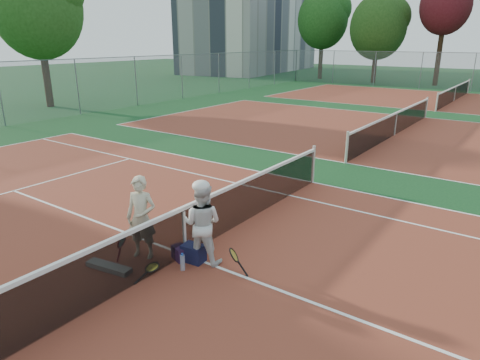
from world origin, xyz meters
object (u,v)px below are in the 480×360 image
(apartment_block, at_px, (253,11))
(sports_bag_navy, at_px, (193,253))
(player_a, at_px, (141,218))
(racket_black_held, at_px, (234,263))
(water_bottle, at_px, (183,263))
(racket_red, at_px, (122,249))
(racket_spare, at_px, (152,269))
(player_b, at_px, (202,224))
(sports_bag_purple, at_px, (180,253))
(net_main, at_px, (184,231))

(apartment_block, xyz_separation_m, sports_bag_navy, (28.29, -44.08, -7.33))
(player_a, height_order, racket_black_held, player_a)
(apartment_block, xyz_separation_m, racket_black_held, (29.22, -44.07, -7.24))
(apartment_block, relative_size, water_bottle, 73.33)
(racket_red, relative_size, sports_bag_navy, 1.39)
(racket_spare, bearing_deg, player_a, 54.37)
(apartment_block, height_order, racket_red, apartment_block)
(player_b, bearing_deg, racket_red, 19.75)
(player_a, height_order, racket_red, player_a)
(apartment_block, bearing_deg, sports_bag_navy, -57.31)
(player_b, bearing_deg, racket_spare, 42.51)
(player_a, bearing_deg, water_bottle, -19.81)
(racket_black_held, xyz_separation_m, water_bottle, (-0.87, -0.38, -0.11))
(racket_red, height_order, racket_black_held, racket_red)
(racket_red, bearing_deg, player_b, 23.37)
(apartment_block, bearing_deg, water_bottle, -57.47)
(racket_red, distance_m, sports_bag_purple, 1.07)
(racket_spare, distance_m, water_bottle, 0.55)
(player_a, distance_m, water_bottle, 1.17)
(water_bottle, bearing_deg, racket_black_held, 23.56)
(racket_red, relative_size, sports_bag_purple, 1.76)
(racket_black_held, height_order, sports_bag_purple, racket_black_held)
(player_b, distance_m, racket_red, 1.56)
(net_main, bearing_deg, racket_spare, -92.23)
(racket_red, bearing_deg, apartment_block, 105.98)
(player_a, relative_size, racket_spare, 2.72)
(racket_red, xyz_separation_m, water_bottle, (1.08, 0.46, -0.14))
(net_main, height_order, player_b, player_b)
(player_a, bearing_deg, racket_red, -125.41)
(player_b, distance_m, racket_spare, 1.20)
(sports_bag_purple, bearing_deg, net_main, 100.93)
(net_main, relative_size, apartment_block, 0.50)
(net_main, height_order, racket_black_held, net_main)
(sports_bag_purple, bearing_deg, racket_black_held, 5.17)
(net_main, xyz_separation_m, apartment_block, (-28.00, 44.00, 6.99))
(racket_black_held, bearing_deg, water_bottle, -5.87)
(racket_red, relative_size, racket_black_held, 1.10)
(racket_red, xyz_separation_m, racket_black_held, (1.95, 0.84, -0.03))
(racket_spare, bearing_deg, racket_red, 90.97)
(net_main, distance_m, water_bottle, 0.67)
(racket_red, relative_size, water_bottle, 1.94)
(player_a, xyz_separation_m, racket_black_held, (1.85, 0.42, -0.54))
(apartment_block, bearing_deg, racket_black_held, -56.45)
(net_main, distance_m, sports_bag_navy, 0.45)
(sports_bag_navy, bearing_deg, racket_spare, -112.78)
(sports_bag_navy, xyz_separation_m, water_bottle, (0.06, -0.37, -0.02))
(racket_black_held, distance_m, racket_spare, 1.48)
(player_b, xyz_separation_m, racket_spare, (-0.47, -0.86, -0.70))
(net_main, relative_size, sports_bag_navy, 26.16)
(player_b, bearing_deg, sports_bag_navy, 15.10)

